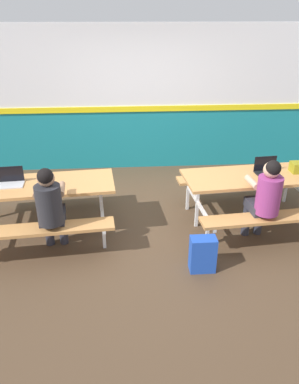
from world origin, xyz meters
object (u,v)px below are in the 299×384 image
(picnic_table_right, at_px, (254,186))
(laptop_silver, at_px, (11,181))
(student_nearer, at_px, (50,205))
(laptop_dark, at_px, (267,170))
(picnic_table_left, at_px, (40,195))
(backpack_dark, at_px, (203,254))
(student_further, at_px, (265,196))

(picnic_table_right, bearing_deg, laptop_silver, -178.60)
(picnic_table_right, bearing_deg, student_nearer, -166.93)
(student_nearer, distance_m, laptop_dark, 2.94)
(picnic_table_left, xyz_separation_m, picnic_table_right, (2.92, 0.09, 0.00))
(laptop_silver, bearing_deg, picnic_table_right, 1.40)
(picnic_table_right, xyz_separation_m, laptop_dark, (0.17, 0.05, 0.21))
(backpack_dark, bearing_deg, student_nearer, 166.40)
(picnic_table_left, xyz_separation_m, student_further, (2.87, -0.48, 0.13))
(picnic_table_left, relative_size, laptop_dark, 5.97)
(picnic_table_right, bearing_deg, picnic_table_left, -178.31)
(picnic_table_right, distance_m, laptop_dark, 0.28)
(picnic_table_left, distance_m, laptop_dark, 3.11)
(student_nearer, height_order, student_further, same)
(student_nearer, bearing_deg, backpack_dark, -13.60)
(picnic_table_right, height_order, backpack_dark, picnic_table_right)
(picnic_table_left, relative_size, student_nearer, 1.67)
(laptop_dark, bearing_deg, picnic_table_left, -177.42)
(student_further, height_order, laptop_dark, student_further)
(picnic_table_left, relative_size, backpack_dark, 4.59)
(picnic_table_right, distance_m, laptop_silver, 3.28)
(student_further, distance_m, backpack_dark, 1.10)
(student_nearer, distance_m, laptop_silver, 0.80)
(laptop_silver, bearing_deg, picnic_table_left, -1.03)
(picnic_table_left, xyz_separation_m, laptop_silver, (-0.34, 0.01, 0.21))
(student_further, xyz_separation_m, laptop_silver, (-3.21, 0.48, 0.08))
(picnic_table_left, xyz_separation_m, laptop_dark, (3.10, 0.14, 0.21))
(picnic_table_right, height_order, laptop_dark, laptop_dark)
(student_nearer, height_order, laptop_silver, student_nearer)
(student_further, distance_m, laptop_dark, 0.66)
(picnic_table_left, height_order, picnic_table_right, same)
(backpack_dark, bearing_deg, picnic_table_right, 49.18)
(laptop_silver, bearing_deg, laptop_dark, 2.22)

